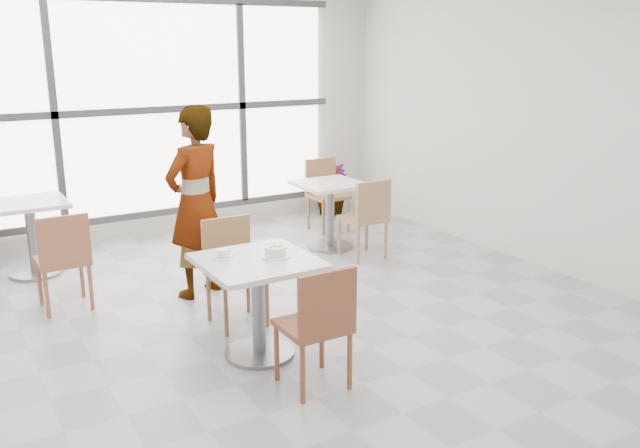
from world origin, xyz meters
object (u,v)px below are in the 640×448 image
bg_chair_left_near (63,255)px  bg_chair_right_far (325,189)px  oatmeal_bowl (275,252)px  coffee_cup (223,254)px  bg_table_right (330,206)px  bg_chair_right_near (367,214)px  chair_far (232,264)px  person (196,203)px  bg_table_left (31,227)px  plant_right (331,189)px  chair_near (319,320)px  main_table (258,289)px

bg_chair_left_near → bg_chair_right_far: (3.29, 1.11, 0.00)m
oatmeal_bowl → coffee_cup: (-0.34, 0.17, -0.01)m
bg_table_right → bg_chair_right_near: size_ratio=0.86×
bg_chair_left_near → bg_chair_right_far: bearing=-161.3°
chair_far → person: (-0.02, 0.73, 0.37)m
chair_far → person: person is taller
bg_table_left → plant_right: size_ratio=1.05×
bg_chair_right_near → plant_right: size_ratio=1.21×
coffee_cup → plant_right: 4.29m
chair_near → bg_table_left: chair_near is taller
chair_near → bg_chair_right_near: same height
bg_table_right → bg_table_left: bearing=166.0°
bg_chair_right_far → bg_chair_right_near: bearing=-101.1°
bg_table_left → plant_right: bg_table_left is taller
bg_table_right → bg_chair_left_near: bearing=-172.1°
bg_table_left → bg_chair_right_far: bg_chair_right_far is taller
chair_near → bg_chair_right_far: size_ratio=1.00×
bg_chair_left_near → main_table: bearing=122.6°
bg_table_left → bg_chair_right_far: bearing=-0.8°
chair_near → person: 2.13m
bg_chair_right_near → bg_chair_right_far: size_ratio=1.00×
coffee_cup → bg_chair_right_far: 3.59m
chair_far → bg_chair_right_near: same height
person → bg_table_right: (1.80, 0.62, -0.38)m
chair_near → person: person is taller
chair_far → bg_chair_right_far: (2.14, 2.06, 0.00)m
person → bg_chair_left_near: 1.20m
bg_table_right → oatmeal_bowl: bearing=-130.2°
coffee_cup → bg_chair_left_near: size_ratio=0.18×
plant_right → bg_table_right: bearing=-122.4°
main_table → plant_right: bearing=50.9°
bg_chair_right_near → plant_right: 1.95m
person → bg_table_left: (-1.21, 1.37, -0.38)m
oatmeal_bowl → chair_near: bearing=-91.7°
plant_right → main_table: bearing=-129.1°
coffee_cup → bg_chair_left_near: 1.74m
chair_near → bg_chair_right_far: 4.03m
person → plant_right: size_ratio=2.42×
chair_far → bg_table_right: chair_far is taller
person → chair_far: bearing=69.6°
person → bg_table_left: size_ratio=2.32×
chair_near → plant_right: (2.56, 3.97, -0.14)m
person → bg_chair_right_far: bearing=-170.5°
plant_right → bg_table_left: bearing=-172.5°
main_table → oatmeal_bowl: (0.13, -0.03, 0.27)m
coffee_cup → person: bearing=77.4°
main_table → bg_chair_right_near: bg_chair_right_near is taller
plant_right → bg_chair_left_near: bearing=-155.9°
bg_chair_right_far → plant_right: bearing=51.8°
bg_chair_left_near → chair_far: bearing=140.5°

